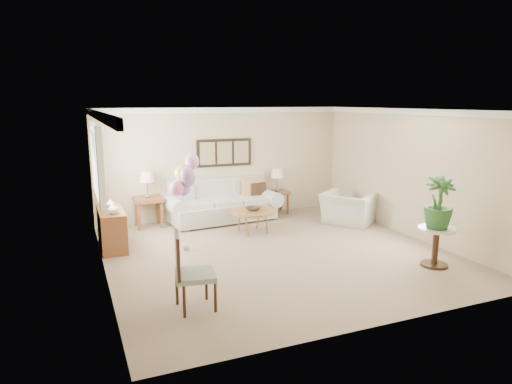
% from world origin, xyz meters
% --- Properties ---
extents(ground_plane, '(6.00, 6.00, 0.00)m').
position_xyz_m(ground_plane, '(0.00, 0.00, 0.00)').
color(ground_plane, tan).
extents(room_shell, '(6.04, 6.04, 2.60)m').
position_xyz_m(room_shell, '(-0.11, 0.09, 1.63)').
color(room_shell, beige).
rests_on(room_shell, ground).
extents(wall_art_triptych, '(1.35, 0.06, 0.65)m').
position_xyz_m(wall_art_triptych, '(0.00, 2.96, 1.55)').
color(wall_art_triptych, black).
rests_on(wall_art_triptych, ground).
extents(sofa, '(2.71, 1.19, 0.97)m').
position_xyz_m(sofa, '(-0.20, 2.60, 0.38)').
color(sofa, silver).
rests_on(sofa, ground).
extents(end_table_left, '(0.61, 0.56, 0.67)m').
position_xyz_m(end_table_left, '(-1.87, 2.72, 0.56)').
color(end_table_left, brown).
rests_on(end_table_left, ground).
extents(end_table_right, '(0.52, 0.47, 0.57)m').
position_xyz_m(end_table_right, '(1.29, 2.76, 0.48)').
color(end_table_right, brown).
rests_on(end_table_right, ground).
extents(lamp_left, '(0.33, 0.33, 0.58)m').
position_xyz_m(lamp_left, '(-1.87, 2.72, 1.11)').
color(lamp_left, gray).
rests_on(lamp_left, end_table_left).
extents(lamp_right, '(0.32, 0.32, 0.56)m').
position_xyz_m(lamp_right, '(1.29, 2.76, 1.00)').
color(lamp_right, gray).
rests_on(lamp_right, end_table_right).
extents(coffee_table, '(0.95, 0.95, 0.48)m').
position_xyz_m(coffee_table, '(0.10, 1.42, 0.44)').
color(coffee_table, olive).
rests_on(coffee_table, ground).
extents(decor_bowl, '(0.37, 0.37, 0.07)m').
position_xyz_m(decor_bowl, '(0.11, 1.42, 0.52)').
color(decor_bowl, '#322720').
rests_on(decor_bowl, coffee_table).
extents(armchair, '(1.41, 1.44, 0.71)m').
position_xyz_m(armchair, '(2.38, 1.26, 0.36)').
color(armchair, silver).
rests_on(armchair, ground).
extents(side_table, '(0.62, 0.62, 0.67)m').
position_xyz_m(side_table, '(2.19, -1.62, 0.50)').
color(side_table, silver).
rests_on(side_table, ground).
extents(potted_plant, '(0.62, 0.62, 0.87)m').
position_xyz_m(potted_plant, '(2.17, -1.64, 1.10)').
color(potted_plant, '#295023').
rests_on(potted_plant, side_table).
extents(accent_chair, '(0.60, 0.60, 1.07)m').
position_xyz_m(accent_chair, '(-2.05, -1.64, 0.56)').
color(accent_chair, gray).
rests_on(accent_chair, ground).
extents(credenza, '(0.46, 1.20, 0.74)m').
position_xyz_m(credenza, '(-2.76, 1.50, 0.37)').
color(credenza, brown).
rests_on(credenza, ground).
extents(vase_white, '(0.26, 0.26, 0.21)m').
position_xyz_m(vase_white, '(-2.74, 1.15, 0.84)').
color(vase_white, silver).
rests_on(vase_white, credenza).
extents(vase_sage, '(0.19, 0.19, 0.17)m').
position_xyz_m(vase_sage, '(-2.74, 1.68, 0.83)').
color(vase_sage, silver).
rests_on(vase_sage, credenza).
extents(balloon_cluster, '(0.59, 0.47, 1.81)m').
position_xyz_m(balloon_cluster, '(-1.49, 0.81, 1.38)').
color(balloon_cluster, gray).
rests_on(balloon_cluster, ground).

